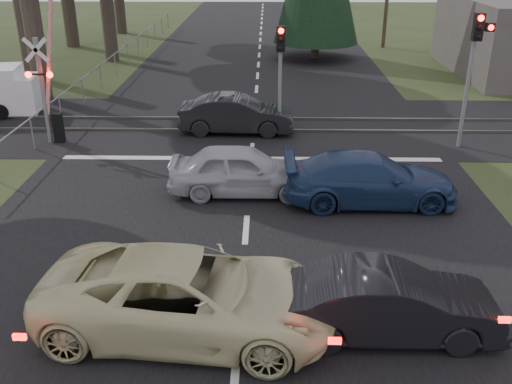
{
  "coord_description": "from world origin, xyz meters",
  "views": [
    {
      "loc": [
        0.51,
        -10.14,
        6.98
      ],
      "look_at": [
        0.27,
        2.51,
        1.3
      ],
      "focal_mm": 40.0,
      "sensor_mm": 36.0,
      "label": 1
    }
  ],
  "objects_px": {
    "traffic_signal_center": "(280,62)",
    "dark_car_far": "(236,115)",
    "cream_coupe": "(189,295)",
    "crossing_signal": "(49,88)",
    "blue_sedan": "(370,179)",
    "dark_hatchback": "(390,303)",
    "silver_car": "(242,170)",
    "traffic_signal_right": "(475,55)"
  },
  "relations": [
    {
      "from": "silver_car",
      "to": "dark_car_far",
      "type": "distance_m",
      "value": 5.77
    },
    {
      "from": "crossing_signal",
      "to": "silver_car",
      "type": "relative_size",
      "value": 1.63
    },
    {
      "from": "cream_coupe",
      "to": "dark_hatchback",
      "type": "distance_m",
      "value": 3.8
    },
    {
      "from": "traffic_signal_center",
      "to": "cream_coupe",
      "type": "bearing_deg",
      "value": -99.3
    },
    {
      "from": "cream_coupe",
      "to": "traffic_signal_center",
      "type": "bearing_deg",
      "value": -3.87
    },
    {
      "from": "silver_car",
      "to": "dark_car_far",
      "type": "relative_size",
      "value": 0.98
    },
    {
      "from": "traffic_signal_right",
      "to": "crossing_signal",
      "type": "bearing_deg",
      "value": 178.79
    },
    {
      "from": "crossing_signal",
      "to": "traffic_signal_right",
      "type": "xyz_separation_m",
      "value": [
        14.82,
        -0.31,
        1.26
      ]
    },
    {
      "from": "blue_sedan",
      "to": "dark_hatchback",
      "type": "bearing_deg",
      "value": 173.11
    },
    {
      "from": "crossing_signal",
      "to": "dark_car_far",
      "type": "xyz_separation_m",
      "value": [
        6.63,
        1.3,
        -1.34
      ]
    },
    {
      "from": "traffic_signal_center",
      "to": "traffic_signal_right",
      "type": "bearing_deg",
      "value": -10.41
    },
    {
      "from": "dark_hatchback",
      "to": "blue_sedan",
      "type": "height_order",
      "value": "blue_sedan"
    },
    {
      "from": "dark_hatchback",
      "to": "blue_sedan",
      "type": "bearing_deg",
      "value": -6.06
    },
    {
      "from": "dark_car_far",
      "to": "traffic_signal_center",
      "type": "bearing_deg",
      "value": -102.13
    },
    {
      "from": "dark_car_far",
      "to": "dark_hatchback",
      "type": "bearing_deg",
      "value": -162.28
    },
    {
      "from": "crossing_signal",
      "to": "cream_coupe",
      "type": "relative_size",
      "value": 1.23
    },
    {
      "from": "cream_coupe",
      "to": "dark_hatchback",
      "type": "height_order",
      "value": "cream_coupe"
    },
    {
      "from": "silver_car",
      "to": "dark_hatchback",
      "type": "bearing_deg",
      "value": -155.14
    },
    {
      "from": "crossing_signal",
      "to": "cream_coupe",
      "type": "xyz_separation_m",
      "value": [
        6.34,
        -10.92,
        -1.27
      ]
    },
    {
      "from": "crossing_signal",
      "to": "dark_hatchback",
      "type": "relative_size",
      "value": 1.68
    },
    {
      "from": "silver_car",
      "to": "traffic_signal_center",
      "type": "bearing_deg",
      "value": -12.94
    },
    {
      "from": "traffic_signal_right",
      "to": "blue_sedan",
      "type": "height_order",
      "value": "traffic_signal_right"
    },
    {
      "from": "blue_sedan",
      "to": "dark_car_far",
      "type": "distance_m",
      "value": 7.53
    },
    {
      "from": "dark_hatchback",
      "to": "cream_coupe",
      "type": "bearing_deg",
      "value": 88.77
    },
    {
      "from": "traffic_signal_center",
      "to": "silver_car",
      "type": "bearing_deg",
      "value": -102.66
    },
    {
      "from": "silver_car",
      "to": "blue_sedan",
      "type": "distance_m",
      "value": 3.69
    },
    {
      "from": "crossing_signal",
      "to": "silver_car",
      "type": "bearing_deg",
      "value": -32.17
    },
    {
      "from": "traffic_signal_center",
      "to": "dark_car_far",
      "type": "bearing_deg",
      "value": 166.11
    },
    {
      "from": "silver_car",
      "to": "blue_sedan",
      "type": "bearing_deg",
      "value": -99.2
    },
    {
      "from": "dark_hatchback",
      "to": "blue_sedan",
      "type": "distance_m",
      "value": 5.98
    },
    {
      "from": "traffic_signal_right",
      "to": "dark_car_far",
      "type": "xyz_separation_m",
      "value": [
        -8.19,
        1.61,
        -2.59
      ]
    },
    {
      "from": "traffic_signal_right",
      "to": "traffic_signal_center",
      "type": "relative_size",
      "value": 1.15
    },
    {
      "from": "traffic_signal_center",
      "to": "cream_coupe",
      "type": "height_order",
      "value": "traffic_signal_center"
    },
    {
      "from": "crossing_signal",
      "to": "traffic_signal_right",
      "type": "height_order",
      "value": "crossing_signal"
    },
    {
      "from": "traffic_signal_right",
      "to": "silver_car",
      "type": "relative_size",
      "value": 1.1
    },
    {
      "from": "crossing_signal",
      "to": "dark_hatchback",
      "type": "distance_m",
      "value": 15.0
    },
    {
      "from": "crossing_signal",
      "to": "blue_sedan",
      "type": "relative_size",
      "value": 1.42
    },
    {
      "from": "blue_sedan",
      "to": "dark_car_far",
      "type": "xyz_separation_m",
      "value": [
        -4.09,
        6.32,
        0.01
      ]
    },
    {
      "from": "traffic_signal_center",
      "to": "cream_coupe",
      "type": "relative_size",
      "value": 0.73
    },
    {
      "from": "silver_car",
      "to": "cream_coupe",
      "type": "bearing_deg",
      "value": 173.24
    },
    {
      "from": "crossing_signal",
      "to": "blue_sedan",
      "type": "bearing_deg",
      "value": -25.1
    },
    {
      "from": "cream_coupe",
      "to": "dark_car_far",
      "type": "height_order",
      "value": "cream_coupe"
    }
  ]
}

